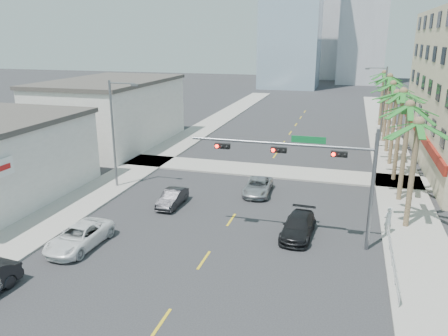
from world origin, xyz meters
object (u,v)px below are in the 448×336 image
object	(u,v)px
car_parked_far	(79,237)
car_lane_right	(298,226)
car_lane_center	(258,186)
pedestrian	(388,220)
car_lane_left	(172,198)
traffic_signal_mast	(317,165)

from	to	relation	value
car_parked_far	car_lane_right	world-z (taller)	car_parked_far
car_lane_center	pedestrian	distance (m)	11.02
car_lane_left	car_lane_center	distance (m)	7.17
traffic_signal_mast	car_lane_center	bearing A→B (deg)	123.17
car_parked_far	pedestrian	bearing A→B (deg)	23.50
car_lane_left	car_lane_center	xyz separation A→B (m)	(5.68, 4.38, 0.00)
car_lane_center	pedestrian	size ratio (longest dim) A/B	2.45
car_lane_center	car_lane_right	world-z (taller)	car_lane_right
car_lane_right	pedestrian	distance (m)	5.76
car_lane_left	pedestrian	distance (m)	15.34
car_lane_right	pedestrian	size ratio (longest dim) A/B	2.51
traffic_signal_mast	car_lane_left	xyz separation A→B (m)	(-10.78, 3.43, -4.45)
pedestrian	car_lane_center	bearing A→B (deg)	-69.91
car_lane_left	car_lane_right	distance (m)	10.15
car_parked_far	pedestrian	world-z (taller)	pedestrian
traffic_signal_mast	car_parked_far	bearing A→B (deg)	-161.73
car_parked_far	pedestrian	size ratio (longest dim) A/B	2.70
car_lane_right	pedestrian	world-z (taller)	pedestrian
car_lane_left	car_lane_right	bearing A→B (deg)	-15.13
car_lane_center	car_lane_left	bearing A→B (deg)	-145.08
car_lane_right	pedestrian	xyz separation A→B (m)	(5.50, 1.67, 0.40)
car_parked_far	car_lane_right	size ratio (longest dim) A/B	1.08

